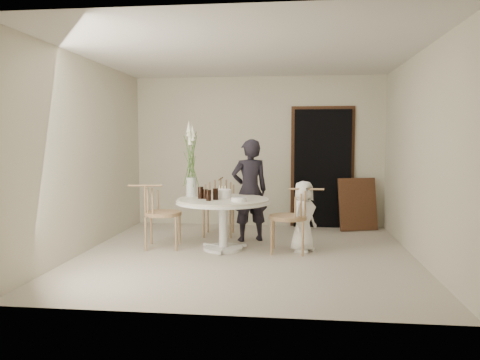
# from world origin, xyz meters

# --- Properties ---
(ground) EXTENTS (4.50, 4.50, 0.00)m
(ground) POSITION_xyz_m (0.00, 0.00, 0.00)
(ground) COLOR beige
(ground) RESTS_ON ground
(room_shell) EXTENTS (4.50, 4.50, 4.50)m
(room_shell) POSITION_xyz_m (0.00, 0.00, 1.62)
(room_shell) COLOR silver
(room_shell) RESTS_ON ground
(doorway) EXTENTS (1.00, 0.10, 2.10)m
(doorway) POSITION_xyz_m (1.15, 2.19, 1.05)
(doorway) COLOR black
(doorway) RESTS_ON ground
(door_trim) EXTENTS (1.12, 0.03, 2.22)m
(door_trim) POSITION_xyz_m (1.15, 2.23, 1.11)
(door_trim) COLOR #54321C
(door_trim) RESTS_ON ground
(table) EXTENTS (1.33, 1.33, 0.73)m
(table) POSITION_xyz_m (-0.35, 0.25, 0.62)
(table) COLOR white
(table) RESTS_ON ground
(picture_frame) EXTENTS (0.71, 0.41, 0.90)m
(picture_frame) POSITION_xyz_m (1.75, 1.95, 0.45)
(picture_frame) COLOR #54321C
(picture_frame) RESTS_ON ground
(chair_far) EXTENTS (0.53, 0.57, 0.93)m
(chair_far) POSITION_xyz_m (-0.58, 1.38, 0.60)
(chair_far) COLOR tan
(chair_far) RESTS_ON ground
(chair_right) EXTENTS (0.56, 0.52, 0.91)m
(chair_right) POSITION_xyz_m (0.69, 0.20, 0.59)
(chair_right) COLOR tan
(chair_right) RESTS_ON ground
(chair_left) EXTENTS (0.59, 0.56, 0.93)m
(chair_left) POSITION_xyz_m (-1.36, 0.26, 0.60)
(chair_left) COLOR tan
(chair_left) RESTS_ON ground
(girl) EXTENTS (0.67, 0.56, 1.57)m
(girl) POSITION_xyz_m (-0.03, 0.89, 0.79)
(girl) COLOR black
(girl) RESTS_ON ground
(boy) EXTENTS (0.52, 0.58, 0.99)m
(boy) POSITION_xyz_m (0.78, 0.27, 0.50)
(boy) COLOR white
(boy) RESTS_ON ground
(birthday_cake) EXTENTS (0.26, 0.26, 0.17)m
(birthday_cake) POSITION_xyz_m (-0.38, 0.34, 0.79)
(birthday_cake) COLOR white
(birthday_cake) RESTS_ON table
(cola_tumbler_a) EXTENTS (0.09, 0.09, 0.16)m
(cola_tumbler_a) POSITION_xyz_m (-0.44, 0.14, 0.81)
(cola_tumbler_a) COLOR black
(cola_tumbler_a) RESTS_ON table
(cola_tumbler_b) EXTENTS (0.09, 0.09, 0.15)m
(cola_tumbler_b) POSITION_xyz_m (-0.51, 0.01, 0.81)
(cola_tumbler_b) COLOR black
(cola_tumbler_b) RESTS_ON table
(cola_tumbler_c) EXTENTS (0.10, 0.10, 0.17)m
(cola_tumbler_c) POSITION_xyz_m (-0.67, 0.24, 0.82)
(cola_tumbler_c) COLOR black
(cola_tumbler_c) RESTS_ON table
(cola_tumbler_d) EXTENTS (0.09, 0.09, 0.14)m
(cola_tumbler_d) POSITION_xyz_m (-0.60, 0.21, 0.80)
(cola_tumbler_d) COLOR black
(cola_tumbler_d) RESTS_ON table
(plate_stack) EXTENTS (0.23, 0.23, 0.05)m
(plate_stack) POSITION_xyz_m (-0.10, 0.00, 0.76)
(plate_stack) COLOR white
(plate_stack) RESTS_ON table
(flower_vase) EXTENTS (0.15, 0.15, 1.12)m
(flower_vase) POSITION_xyz_m (-0.86, 0.47, 1.26)
(flower_vase) COLOR silver
(flower_vase) RESTS_ON table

